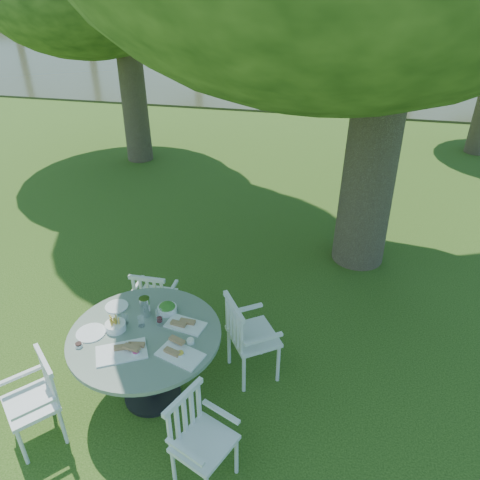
# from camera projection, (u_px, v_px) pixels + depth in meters

# --- Properties ---
(ground) EXTENTS (140.00, 140.00, 0.00)m
(ground) POSITION_uv_depth(u_px,v_px,m) (237.00, 305.00, 5.98)
(ground) COLOR #1C390C
(ground) RESTS_ON ground
(table) EXTENTS (1.41, 1.41, 0.82)m
(table) POSITION_uv_depth(u_px,v_px,m) (146.00, 346.00, 4.39)
(table) COLOR black
(table) RESTS_ON ground
(chair_ne) EXTENTS (0.65, 0.65, 0.96)m
(chair_ne) POSITION_uv_depth(u_px,v_px,m) (245.00, 333.00, 4.69)
(chair_ne) COLOR white
(chair_ne) RESTS_ON ground
(chair_nw) EXTENTS (0.42, 0.39, 0.83)m
(chair_nw) POSITION_uv_depth(u_px,v_px,m) (153.00, 297.00, 5.32)
(chair_nw) COLOR white
(chair_nw) RESTS_ON ground
(chair_sw) EXTENTS (0.61, 0.60, 0.88)m
(chair_sw) POSITION_uv_depth(u_px,v_px,m) (39.00, 394.00, 4.09)
(chair_sw) COLOR white
(chair_sw) RESTS_ON ground
(chair_se) EXTENTS (0.56, 0.58, 0.88)m
(chair_se) POSITION_uv_depth(u_px,v_px,m) (195.00, 433.00, 3.74)
(chair_se) COLOR white
(chair_se) RESTS_ON ground
(tableware) EXTENTS (1.26, 0.93, 0.20)m
(tableware) POSITION_uv_depth(u_px,v_px,m) (143.00, 326.00, 4.34)
(tableware) COLOR white
(tableware) RESTS_ON table
(river) EXTENTS (100.00, 28.00, 0.12)m
(river) POSITION_uv_depth(u_px,v_px,m) (328.00, 45.00, 25.34)
(river) COLOR #2E311D
(river) RESTS_ON ground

